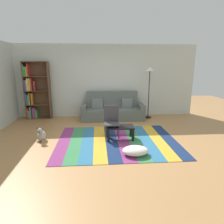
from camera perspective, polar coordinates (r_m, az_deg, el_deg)
The scene contains 11 objects.
ground_plane at distance 5.35m, azimuth -0.07°, elevation -7.91°, with size 14.00×14.00×0.00m, color #B27F4C.
back_wall at distance 7.54m, azimuth -1.59°, elevation 9.04°, with size 6.80×0.10×2.70m, color silver.
rug at distance 5.20m, azimuth 1.57°, elevation -8.48°, with size 3.11×2.44×0.01m.
couch at distance 7.19m, azimuth 0.13°, elevation 0.62°, with size 2.26×0.80×1.00m.
bookshelf at distance 7.67m, azimuth -21.83°, elevation 5.43°, with size 0.90×0.28×2.08m.
coffee_table at distance 5.25m, azimuth 2.37°, elevation -4.89°, with size 0.73×0.42×0.36m.
pouf at distance 4.45m, azimuth 6.84°, elevation -11.15°, with size 0.58×0.43×0.19m, color white.
dog at distance 5.50m, azimuth -19.97°, elevation -6.35°, with size 0.22×0.35×0.40m.
standing_lamp at distance 7.29m, azimuth 10.96°, elevation 10.38°, with size 0.32×0.32×1.88m.
tv_remote at distance 5.20m, azimuth 1.88°, elevation -4.14°, with size 0.04×0.15×0.02m, color black.
folding_chair at distance 5.26m, azimuth -0.14°, elevation -2.14°, with size 0.40×0.40×0.90m.
Camera 1 is at (-0.38, -4.95, 1.98)m, focal length 31.25 mm.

